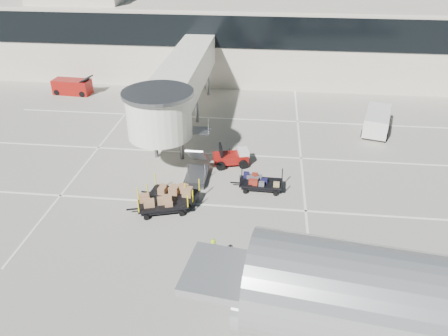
{
  "coord_description": "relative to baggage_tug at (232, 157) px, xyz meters",
  "views": [
    {
      "loc": [
        3.37,
        -20.76,
        15.81
      ],
      "look_at": [
        0.71,
        3.35,
        2.0
      ],
      "focal_mm": 35.0,
      "sensor_mm": 36.0,
      "label": 1
    }
  ],
  "objects": [
    {
      "name": "ground",
      "position": [
        -0.82,
        -7.41,
        -0.61
      ],
      "size": [
        140.0,
        140.0,
        0.0
      ],
      "primitive_type": "plane",
      "color": "#ADA99B",
      "rests_on": "ground"
    },
    {
      "name": "lane_markings",
      "position": [
        -1.48,
        1.92,
        -0.6
      ],
      "size": [
        40.0,
        30.0,
        0.02
      ],
      "color": "white",
      "rests_on": "ground"
    },
    {
      "name": "terminal",
      "position": [
        -1.17,
        22.53,
        3.5
      ],
      "size": [
        64.0,
        12.11,
        15.2
      ],
      "color": "beige",
      "rests_on": "ground"
    },
    {
      "name": "jet_bridge",
      "position": [
        -4.79,
        4.85,
        3.68
      ],
      "size": [
        5.7,
        20.4,
        6.03
      ],
      "color": "white",
      "rests_on": "ground"
    },
    {
      "name": "baggage_tug",
      "position": [
        0.0,
        0.0,
        0.0
      ],
      "size": [
        2.76,
        2.15,
        1.67
      ],
      "rotation": [
        0.0,
        0.0,
        0.25
      ],
      "color": "maroon",
      "rests_on": "ground"
    },
    {
      "name": "suitcase_cart",
      "position": [
        2.33,
        -3.22,
        -0.1
      ],
      "size": [
        3.53,
        1.5,
        1.38
      ],
      "rotation": [
        0.0,
        0.0,
        -0.03
      ],
      "color": "black",
      "rests_on": "ground"
    },
    {
      "name": "box_cart_near",
      "position": [
        -3.85,
        -6.45,
        -0.01
      ],
      "size": [
        3.85,
        2.36,
        1.48
      ],
      "rotation": [
        0.0,
        0.0,
        0.3
      ],
      "color": "black",
      "rests_on": "ground"
    },
    {
      "name": "box_cart_far",
      "position": [
        -3.25,
        -5.27,
        -0.05
      ],
      "size": [
        3.88,
        1.93,
        1.49
      ],
      "rotation": [
        0.0,
        0.0,
        -0.13
      ],
      "color": "black",
      "rests_on": "ground"
    },
    {
      "name": "ground_worker",
      "position": [
        0.11,
        -10.89,
        0.22
      ],
      "size": [
        0.65,
        0.48,
        1.65
      ],
      "primitive_type": "imported",
      "rotation": [
        0.0,
        0.0,
        0.15
      ],
      "color": "#A9DC17",
      "rests_on": "ground"
    },
    {
      "name": "minivan",
      "position": [
        11.77,
        7.36,
        0.47
      ],
      "size": [
        3.07,
        5.05,
        1.79
      ],
      "rotation": [
        0.0,
        0.0,
        -0.26
      ],
      "color": "silver",
      "rests_on": "ground"
    },
    {
      "name": "belt_loader",
      "position": [
        -17.88,
        13.36,
        0.15
      ],
      "size": [
        4.21,
        1.93,
        1.98
      ],
      "rotation": [
        0.0,
        0.0,
        -0.08
      ],
      "color": "maroon",
      "rests_on": "ground"
    }
  ]
}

